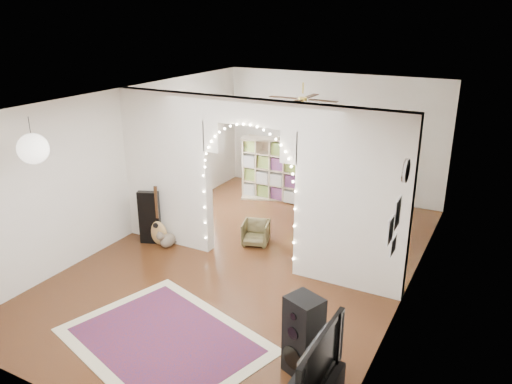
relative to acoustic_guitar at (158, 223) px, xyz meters
The scene contains 24 objects.
floor 1.80m from the acoustic_guitar, ahead, with size 7.50×7.50×0.00m, color black.
ceiling 2.89m from the acoustic_guitar, ahead, with size 5.00×7.50×0.02m, color white.
wall_back 4.46m from the acoustic_guitar, 66.49° to the left, with size 5.00×0.02×2.70m, color silver.
wall_front 4.02m from the acoustic_guitar, 63.57° to the right, with size 5.00×0.02×2.70m, color silver.
wall_left 1.24m from the acoustic_guitar, 161.79° to the left, with size 0.02×7.50×2.70m, color silver.
wall_right 4.35m from the acoustic_guitar, ahead, with size 0.02×7.50×2.70m, color silver.
divider_wall 2.03m from the acoustic_guitar, ahead, with size 5.00×0.20×2.70m.
fairy_lights 2.09m from the acoustic_guitar, ahead, with size 1.64×0.04×1.60m, color #FFEABF, non-canonical shape.
window 2.44m from the acoustic_guitar, 109.60° to the left, with size 0.04×1.20×1.40m, color white.
wall_clock 4.56m from the acoustic_guitar, ahead, with size 0.31×0.31×0.03m, color white.
picture_frames 4.42m from the acoustic_guitar, 10.08° to the right, with size 0.02×0.50×0.70m, color white, non-canonical shape.
paper_lantern 2.84m from the acoustic_guitar, 94.25° to the right, with size 0.40×0.40×0.40m, color white.
ceiling_fan 3.47m from the acoustic_guitar, 52.28° to the left, with size 1.10×1.10×0.30m, color gold, non-canonical shape.
area_rug 2.86m from the acoustic_guitar, 50.32° to the right, with size 2.47×1.85×0.02m, color maroon.
guitar_case 0.19m from the acoustic_guitar, behind, with size 0.37×0.12×0.97m, color black.
acoustic_guitar is the anchor object (origin of this frame).
tabby_cat 0.33m from the acoustic_guitar, ahead, with size 0.33×0.51×0.34m.
floor_speaker 4.04m from the acoustic_guitar, 27.89° to the right, with size 0.47×0.44×0.97m.
tv 4.75m from the acoustic_guitar, 33.60° to the right, with size 1.07×0.14×0.62m, color black.
bookcase 3.14m from the acoustic_guitar, 76.30° to the left, with size 1.34×0.34×1.38m, color beige.
dining_table 3.35m from the acoustic_guitar, 41.68° to the left, with size 1.26×0.90×0.76m.
flower_vase 3.37m from the acoustic_guitar, 41.68° to the left, with size 0.18×0.18×0.19m, color silver.
dining_chair_left 3.21m from the acoustic_guitar, 45.25° to the left, with size 0.52×0.53×0.48m, color #4D4526.
dining_chair_right 1.74m from the acoustic_guitar, 28.87° to the left, with size 0.45×0.47×0.42m, color #4D4526.
Camera 1 is at (3.58, -6.56, 3.92)m, focal length 35.00 mm.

